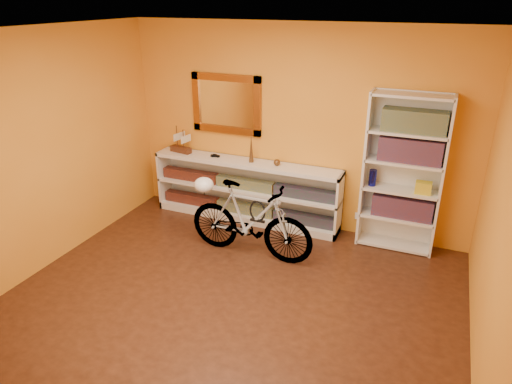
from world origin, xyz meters
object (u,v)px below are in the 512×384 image
at_px(bookcase, 402,174).
at_px(helmet, 204,185).
at_px(bicycle, 250,220).
at_px(console_unit, 246,191).

relative_size(bookcase, helmet, 7.99).
xyz_separation_m(bicycle, helmet, (-0.60, 0.01, 0.35)).
xyz_separation_m(console_unit, bicycle, (0.44, -0.86, 0.04)).
bearing_deg(console_unit, bicycle, -63.22).
distance_m(console_unit, bookcase, 2.06).
height_order(console_unit, bookcase, bookcase).
relative_size(bookcase, bicycle, 1.21).
distance_m(console_unit, helmet, 0.95).
distance_m(console_unit, bicycle, 0.97).
relative_size(console_unit, bookcase, 1.37).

